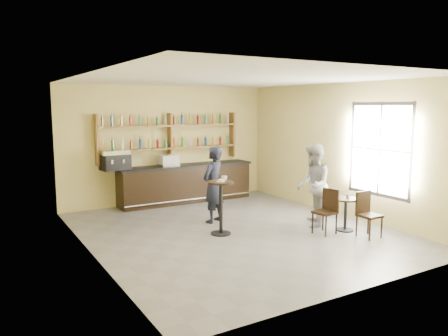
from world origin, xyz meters
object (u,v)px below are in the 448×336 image
pastry_case (169,161)px  chair_south (370,215)px  bar_counter (186,183)px  espresso_machine (115,160)px  man_main (213,185)px  patron_second (313,185)px  cafe_table (345,214)px  chair_west (325,212)px  pedestal_table (221,208)px

pastry_case → chair_south: (2.26, -4.91, -0.73)m
bar_counter → chair_south: bearing=-70.4°
espresso_machine → man_main: 2.79m
bar_counter → espresso_machine: (-1.97, 0.00, 0.77)m
patron_second → chair_south: bearing=56.6°
espresso_machine → chair_south: 6.22m
patron_second → bar_counter: bearing=-121.4°
patron_second → man_main: bearing=-90.4°
bar_counter → patron_second: (1.34, -3.67, 0.40)m
pastry_case → cafe_table: bearing=-69.7°
chair_west → pedestal_table: bearing=-127.9°
bar_counter → chair_west: bearing=-74.9°
bar_counter → pedestal_table: size_ratio=3.46×
pastry_case → patron_second: size_ratio=0.27×
espresso_machine → chair_south: (3.72, -4.91, -0.83)m
pastry_case → chair_west: pastry_case is taller
espresso_machine → chair_west: size_ratio=0.74×
espresso_machine → chair_west: espresso_machine is taller
pedestal_table → pastry_case: bearing=86.0°
chair_south → espresso_machine: bearing=127.2°
man_main → patron_second: patron_second is taller
espresso_machine → chair_south: size_ratio=0.75×
pastry_case → man_main: man_main is taller
pedestal_table → man_main: man_main is taller
espresso_machine → pedestal_table: espresso_machine is taller
chair_south → bar_counter: bearing=109.7°
pastry_case → bar_counter: bearing=-6.7°
espresso_machine → chair_west: (3.12, -4.26, -0.82)m
bar_counter → espresso_machine: bearing=180.0°
cafe_table → patron_second: size_ratio=0.39×
pedestal_table → chair_west: pedestal_table is taller
pastry_case → pedestal_table: (-0.22, -3.19, -0.63)m
pedestal_table → chair_west: 2.16m
bar_counter → pastry_case: (-0.51, 0.00, 0.67)m
chair_west → chair_south: bearing=34.5°
bar_counter → patron_second: size_ratio=2.10×
espresso_machine → cafe_table: bearing=-58.6°
pastry_case → patron_second: (1.85, -3.67, -0.27)m
man_main → chair_west: (1.54, -1.99, -0.41)m
bar_counter → pastry_case: size_ratio=7.85×
patron_second → pedestal_table: bearing=-64.5°
pastry_case → cafe_table: 4.92m
espresso_machine → cafe_table: size_ratio=0.98×
cafe_table → patron_second: (-0.36, 0.64, 0.56)m
bar_counter → chair_south: bar_counter is taller
man_main → cafe_table: bearing=107.7°
bar_counter → chair_south: (1.75, -4.91, -0.06)m
bar_counter → chair_south: size_ratio=4.15×
espresso_machine → patron_second: 4.95m
espresso_machine → patron_second: (3.31, -3.67, -0.38)m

